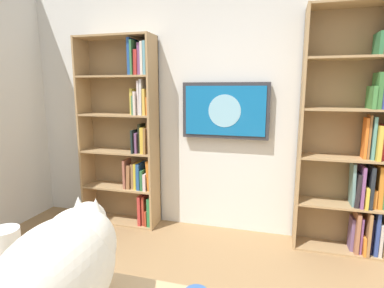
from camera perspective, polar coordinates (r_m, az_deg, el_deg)
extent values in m
cube|color=silver|center=(3.21, 6.01, 7.49)|extent=(4.52, 0.06, 2.70)
cube|color=tan|center=(3.00, 19.44, 2.04)|extent=(0.02, 0.28, 2.21)
cube|color=#93754E|center=(3.18, 26.15, 2.01)|extent=(0.78, 0.01, 2.21)
cube|color=tan|center=(3.37, 25.04, -17.01)|extent=(0.74, 0.27, 0.02)
cube|color=tan|center=(3.20, 25.64, -10.00)|extent=(0.74, 0.27, 0.02)
cube|color=tan|center=(3.09, 26.26, -2.34)|extent=(0.74, 0.27, 0.02)
cube|color=tan|center=(3.03, 26.91, 5.75)|extent=(0.74, 0.27, 0.02)
cube|color=tan|center=(3.04, 27.59, 13.99)|extent=(0.74, 0.27, 0.02)
cube|color=tan|center=(3.11, 28.31, 22.02)|extent=(0.74, 0.27, 0.02)
cube|color=beige|center=(3.37, 31.32, -14.64)|extent=(0.03, 0.19, 0.30)
cube|color=#304794|center=(3.35, 30.76, -13.71)|extent=(0.03, 0.21, 0.40)
cube|color=black|center=(3.36, 30.10, -14.21)|extent=(0.03, 0.16, 0.34)
cube|color=#A57546|center=(3.32, 29.62, -13.89)|extent=(0.03, 0.24, 0.40)
cube|color=orange|center=(3.36, 28.99, -15.65)|extent=(0.03, 0.23, 0.17)
cube|color=#824E8B|center=(3.32, 28.65, -14.36)|extent=(0.02, 0.17, 0.34)
cube|color=#A46A4B|center=(3.31, 28.08, -13.97)|extent=(0.03, 0.21, 0.38)
cube|color=slate|center=(3.34, 27.41, -14.41)|extent=(0.03, 0.14, 0.31)
cube|color=#3C7C44|center=(3.24, 31.88, -8.31)|extent=(0.03, 0.13, 0.20)
cube|color=orange|center=(3.22, 31.27, -6.65)|extent=(0.05, 0.19, 0.38)
cube|color=orange|center=(3.22, 30.59, -8.61)|extent=(0.03, 0.14, 0.16)
cube|color=#21272E|center=(3.18, 30.03, -6.77)|extent=(0.03, 0.22, 0.38)
cube|color=yellow|center=(3.20, 29.32, -8.35)|extent=(0.03, 0.23, 0.19)
cube|color=#874F8C|center=(3.17, 28.78, -6.74)|extent=(0.03, 0.23, 0.37)
cube|color=#292427|center=(3.18, 28.14, -7.31)|extent=(0.05, 0.21, 0.30)
cube|color=#709E9B|center=(3.16, 27.58, -6.51)|extent=(0.04, 0.17, 0.39)
cube|color=#83437F|center=(3.15, 32.02, -0.63)|extent=(0.02, 0.20, 0.20)
cube|color=red|center=(3.12, 31.65, 0.32)|extent=(0.03, 0.15, 0.30)
cube|color=gold|center=(3.10, 31.08, 0.28)|extent=(0.03, 0.22, 0.30)
cube|color=#5FA29C|center=(3.09, 30.49, 0.97)|extent=(0.02, 0.14, 0.37)
cube|color=#9E6738|center=(3.09, 29.87, 1.16)|extent=(0.02, 0.13, 0.38)
cube|color=orange|center=(3.09, 29.41, 0.97)|extent=(0.02, 0.13, 0.36)
cube|color=#36408F|center=(3.07, 31.70, 7.92)|extent=(0.03, 0.19, 0.25)
cube|color=#3D783A|center=(3.06, 31.12, 8.45)|extent=(0.04, 0.21, 0.30)
cube|color=#438742|center=(3.05, 30.31, 7.48)|extent=(0.03, 0.24, 0.19)
cube|color=#A26240|center=(3.08, 31.93, 15.56)|extent=(0.04, 0.13, 0.19)
cube|color=#337546|center=(3.07, 31.25, 15.54)|extent=(0.03, 0.22, 0.18)
cube|color=tan|center=(3.26, -7.10, 1.68)|extent=(0.02, 0.28, 2.04)
cube|color=tan|center=(3.66, -19.15, 2.12)|extent=(0.02, 0.28, 2.04)
cube|color=#93754E|center=(3.56, -12.43, 2.23)|extent=(0.85, 0.01, 2.04)
cube|color=tan|center=(3.72, -12.81, -13.65)|extent=(0.81, 0.27, 0.02)
cube|color=tan|center=(3.58, -13.07, -7.72)|extent=(0.81, 0.27, 0.02)
cube|color=tan|center=(3.48, -13.34, -1.37)|extent=(0.81, 0.27, 0.02)
cube|color=tan|center=(3.42, -13.61, 5.27)|extent=(0.81, 0.27, 0.02)
cube|color=tan|center=(3.41, -13.90, 12.04)|extent=(0.81, 0.27, 0.02)
cube|color=tan|center=(3.45, -14.20, 18.75)|extent=(0.81, 0.27, 0.02)
cube|color=#2C7C45|center=(3.51, -7.37, -12.01)|extent=(0.04, 0.23, 0.32)
cube|color=#B83E26|center=(3.53, -8.09, -13.16)|extent=(0.02, 0.18, 0.17)
cube|color=#B23929|center=(3.53, -8.51, -11.81)|extent=(0.03, 0.19, 0.33)
cube|color=#BA3833|center=(3.53, -9.22, -11.77)|extent=(0.03, 0.19, 0.33)
cube|color=orange|center=(3.35, -7.67, -5.69)|extent=(0.05, 0.16, 0.33)
cube|color=silver|center=(3.41, -8.16, -6.69)|extent=(0.03, 0.22, 0.18)
cube|color=#2D6E3E|center=(3.42, -8.68, -6.33)|extent=(0.03, 0.23, 0.22)
cube|color=#285598|center=(3.42, -9.36, -5.75)|extent=(0.04, 0.21, 0.28)
cube|color=gold|center=(3.43, -10.02, -5.72)|extent=(0.03, 0.17, 0.29)
cube|color=#906B48|center=(3.45, -10.51, -5.69)|extent=(0.03, 0.16, 0.28)
cube|color=#9A6640|center=(3.46, -11.27, -5.83)|extent=(0.05, 0.16, 0.26)
cube|color=#A4604D|center=(3.47, -11.95, -5.32)|extent=(0.03, 0.17, 0.32)
cube|color=#8C674C|center=(3.26, -7.74, 1.31)|extent=(0.02, 0.14, 0.34)
cube|color=olive|center=(3.28, -8.16, 0.72)|extent=(0.03, 0.21, 0.27)
cube|color=gold|center=(3.31, -8.70, 0.79)|extent=(0.04, 0.19, 0.27)
cube|color=black|center=(3.32, -9.31, 1.10)|extent=(0.03, 0.14, 0.31)
cube|color=#7B5080|center=(3.34, -9.87, 0.32)|extent=(0.03, 0.18, 0.21)
cube|color=black|center=(3.34, -10.40, 0.60)|extent=(0.02, 0.21, 0.25)
cube|color=orange|center=(3.23, -7.81, 7.04)|extent=(0.02, 0.18, 0.19)
cube|color=gold|center=(3.25, -8.24, 7.75)|extent=(0.03, 0.22, 0.27)
cube|color=silver|center=(3.25, -8.95, 8.58)|extent=(0.03, 0.18, 0.36)
cube|color=silver|center=(3.28, -9.25, 8.44)|extent=(0.02, 0.21, 0.35)
cube|color=silver|center=(3.28, -9.84, 7.49)|extent=(0.02, 0.23, 0.24)
cube|color=#427553|center=(3.30, -10.29, 7.11)|extent=(0.03, 0.19, 0.20)
cube|color=gold|center=(3.33, -10.81, 7.74)|extent=(0.03, 0.13, 0.27)
cube|color=#649FAD|center=(3.24, -8.12, 15.40)|extent=(0.03, 0.22, 0.32)
cube|color=silver|center=(3.26, -8.60, 15.32)|extent=(0.03, 0.22, 0.32)
cube|color=#7E477B|center=(3.29, -9.13, 15.20)|extent=(0.04, 0.19, 0.31)
cube|color=#B72F2B|center=(3.30, -9.84, 14.61)|extent=(0.05, 0.19, 0.25)
cube|color=#387946|center=(3.32, -10.45, 15.37)|extent=(0.02, 0.23, 0.34)
cube|color=#234C99|center=(3.34, -10.96, 15.53)|extent=(0.03, 0.20, 0.37)
cube|color=#333338|center=(3.13, 6.17, 6.17)|extent=(0.88, 0.06, 0.56)
cube|color=#146BB2|center=(3.10, 6.07, 6.13)|extent=(0.81, 0.01, 0.49)
cylinder|color=#8CCCEA|center=(3.09, 6.05, 6.12)|extent=(0.33, 0.00, 0.33)
ellipsoid|color=silver|center=(1.12, -23.66, -21.73)|extent=(0.29, 0.49, 0.36)
ellipsoid|color=silver|center=(1.17, -20.26, -17.44)|extent=(0.25, 0.27, 0.27)
sphere|color=silver|center=(1.19, -18.70, -13.15)|extent=(0.13, 0.13, 0.13)
cone|color=silver|center=(1.15, -17.36, -11.25)|extent=(0.06, 0.06, 0.07)
cone|color=silver|center=(1.19, -20.26, -10.72)|extent=(0.06, 0.06, 0.07)
cone|color=beige|center=(1.15, -17.51, -11.58)|extent=(0.03, 0.03, 0.05)
cone|color=beige|center=(1.18, -20.42, -11.03)|extent=(0.03, 0.03, 0.05)
cylinder|color=white|center=(1.43, -31.13, -17.72)|extent=(0.11, 0.11, 0.24)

